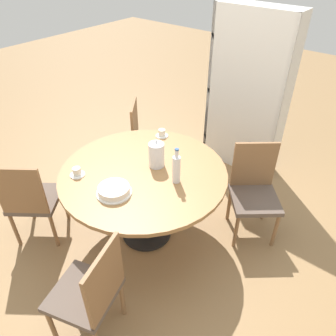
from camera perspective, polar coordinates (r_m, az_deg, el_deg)
ground_plane at (r=3.29m, az=-3.73°, el=-11.19°), size 14.00×14.00×0.00m
dining_table at (r=2.87m, az=-4.20°, el=-2.71°), size 1.43×1.43×0.76m
chair_a at (r=3.78m, az=-3.70°, el=5.14°), size 0.59×0.59×0.91m
chair_b at (r=3.17m, az=-22.66°, el=-4.99°), size 0.59×0.59×0.91m
chair_c at (r=2.37m, az=-13.28°, el=-20.29°), size 0.53×0.53×0.91m
chair_d at (r=3.12m, az=14.76°, el=-3.74°), size 0.59×0.59×0.91m
bookshelf at (r=3.88m, az=13.47°, el=11.77°), size 0.90×0.28×1.84m
coffee_pot at (r=2.78m, az=-2.02°, el=2.45°), size 0.13×0.13×0.26m
water_bottle at (r=2.59m, az=1.49°, el=-0.11°), size 0.06×0.06×0.32m
cake_main at (r=2.57m, az=-9.40°, el=-3.84°), size 0.28×0.28×0.06m
cup_a at (r=3.25m, az=-1.07°, el=6.04°), size 0.12×0.12×0.07m
cup_b at (r=2.82m, az=-15.56°, el=-0.72°), size 0.12×0.12×0.07m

